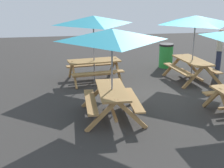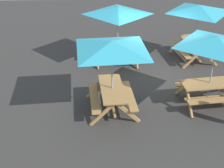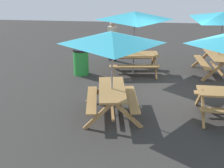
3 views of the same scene
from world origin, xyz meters
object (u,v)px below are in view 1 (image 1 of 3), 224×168
picnic_table_3 (195,25)px  trash_bin_green (166,55)px  picnic_table_0 (112,41)px  person_standing (220,50)px  picnic_table_1 (93,25)px

picnic_table_3 → trash_bin_green: bearing=2.8°
picnic_table_0 → person_standing: bearing=-51.5°
picnic_table_1 → person_standing: bearing=177.6°
picnic_table_3 → person_standing: picnic_table_3 is taller
picnic_table_3 → picnic_table_0: bearing=122.9°
picnic_table_0 → person_standing: picnic_table_0 is taller
picnic_table_1 → picnic_table_3: (-0.47, -3.44, 0.00)m
trash_bin_green → picnic_table_1: bearing=114.9°
picnic_table_0 → picnic_table_1: same height
picnic_table_0 → picnic_table_3: same height
picnic_table_3 → person_standing: size_ratio=1.40×
picnic_table_1 → person_standing: (0.46, -4.94, -1.10)m
picnic_table_1 → trash_bin_green: bearing=-162.8°
picnic_table_0 → picnic_table_1: (3.19, 0.12, 0.00)m
trash_bin_green → person_standing: 2.10m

